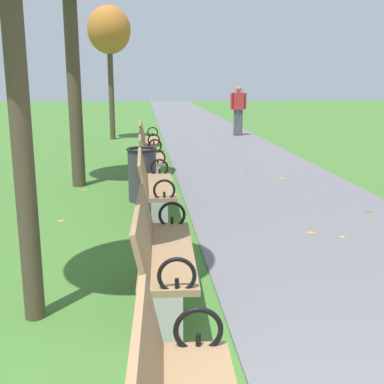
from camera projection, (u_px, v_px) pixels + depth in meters
paved_walkway at (198, 126)px, 19.55m from camera, size 3.16×44.00×0.02m
park_bench_2 at (161, 252)px, 4.09m from camera, size 0.53×1.62×0.90m
park_bench_3 at (153, 185)px, 6.61m from camera, size 0.48×1.60×0.90m
park_bench_4 at (150, 157)px, 8.97m from camera, size 0.47×1.60×0.90m
park_bench_5 at (148, 141)px, 11.33m from camera, size 0.48×1.60×0.90m
tree_3 at (109, 32)px, 14.83m from camera, size 1.30×1.30×4.02m
pedestrian_walking at (238, 108)px, 16.17m from camera, size 0.53×0.22×1.62m
trash_bin at (142, 174)px, 7.69m from camera, size 0.48×0.48×0.84m
scattered_leaves at (186, 188)px, 8.64m from camera, size 5.33×14.24×0.02m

